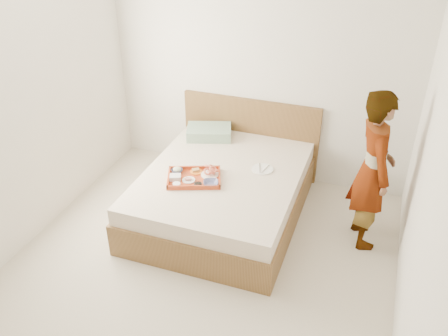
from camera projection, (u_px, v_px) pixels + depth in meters
name	position (u px, v px, depth m)	size (l,w,h in m)	color
ground	(194.00, 277.00, 4.39)	(3.50, 4.00, 0.01)	beige
wall_back	(259.00, 70.00, 5.33)	(3.50, 0.01, 2.60)	silver
wall_left	(6.00, 121.00, 4.22)	(0.01, 4.00, 2.60)	silver
wall_right	(428.00, 197.00, 3.21)	(0.01, 4.00, 2.60)	silver
bed	(223.00, 194.00, 5.08)	(1.65, 2.00, 0.53)	brown
headboard	(250.00, 136.00, 5.75)	(1.65, 0.06, 0.95)	brown
pillow	(209.00, 132.00, 5.59)	(0.51, 0.35, 0.12)	gray
tray	(194.00, 178.00, 4.81)	(0.53, 0.38, 0.05)	#B73E11
prawn_plate	(210.00, 175.00, 4.87)	(0.18, 0.18, 0.01)	white
navy_bowl_big	(211.00, 183.00, 4.71)	(0.15, 0.15, 0.04)	#191B4A
sauce_dish	(198.00, 185.00, 4.69)	(0.08, 0.08, 0.03)	black
meat_plate	(189.00, 180.00, 4.78)	(0.13, 0.13, 0.01)	white
bread_plate	(196.00, 172.00, 4.92)	(0.13, 0.13, 0.01)	orange
salad_bowl	(177.00, 171.00, 4.91)	(0.12, 0.12, 0.04)	#191B4A
plastic_tub	(175.00, 177.00, 4.79)	(0.11, 0.09, 0.05)	silver
cheese_round	(177.00, 184.00, 4.70)	(0.08, 0.08, 0.03)	white
dinner_plate	(263.00, 169.00, 4.99)	(0.22, 0.22, 0.01)	white
person	(373.00, 170.00, 4.46)	(0.58, 0.38, 1.60)	beige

